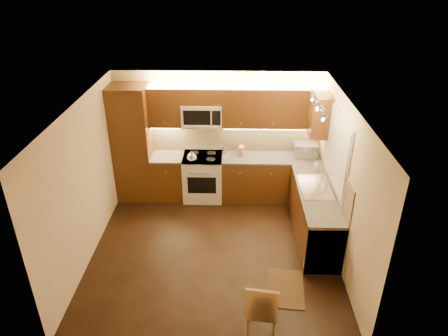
{
  "coord_description": "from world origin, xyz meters",
  "views": [
    {
      "loc": [
        0.31,
        -5.47,
        4.4
      ],
      "look_at": [
        0.15,
        0.55,
        1.25
      ],
      "focal_mm": 32.84,
      "sensor_mm": 36.0,
      "label": 1
    }
  ],
  "objects_px": {
    "stove": "(203,177)",
    "soap_bottle": "(316,165)",
    "sink": "(316,184)",
    "kettle": "(192,156)",
    "toaster_oven": "(305,150)",
    "knife_block": "(241,151)",
    "dining_chair": "(262,307)",
    "microwave": "(202,115)"
  },
  "relations": [
    {
      "from": "knife_block",
      "to": "microwave",
      "type": "bearing_deg",
      "value": -172.56
    },
    {
      "from": "toaster_oven",
      "to": "dining_chair",
      "type": "bearing_deg",
      "value": -106.19
    },
    {
      "from": "microwave",
      "to": "toaster_oven",
      "type": "relative_size",
      "value": 1.71
    },
    {
      "from": "soap_bottle",
      "to": "dining_chair",
      "type": "bearing_deg",
      "value": -89.88
    },
    {
      "from": "microwave",
      "to": "soap_bottle",
      "type": "relative_size",
      "value": 4.51
    },
    {
      "from": "microwave",
      "to": "dining_chair",
      "type": "distance_m",
      "value": 3.86
    },
    {
      "from": "knife_block",
      "to": "soap_bottle",
      "type": "height_order",
      "value": "knife_block"
    },
    {
      "from": "soap_bottle",
      "to": "kettle",
      "type": "bearing_deg",
      "value": -165.55
    },
    {
      "from": "sink",
      "to": "soap_bottle",
      "type": "distance_m",
      "value": 0.67
    },
    {
      "from": "microwave",
      "to": "toaster_oven",
      "type": "distance_m",
      "value": 2.11
    },
    {
      "from": "microwave",
      "to": "dining_chair",
      "type": "height_order",
      "value": "microwave"
    },
    {
      "from": "toaster_oven",
      "to": "dining_chair",
      "type": "xyz_separation_m",
      "value": [
        -1.01,
        -3.48,
        -0.58
      ]
    },
    {
      "from": "stove",
      "to": "dining_chair",
      "type": "relative_size",
      "value": 1.02
    },
    {
      "from": "toaster_oven",
      "to": "soap_bottle",
      "type": "distance_m",
      "value": 0.58
    },
    {
      "from": "kettle",
      "to": "knife_block",
      "type": "distance_m",
      "value": 0.99
    },
    {
      "from": "stove",
      "to": "soap_bottle",
      "type": "distance_m",
      "value": 2.23
    },
    {
      "from": "kettle",
      "to": "dining_chair",
      "type": "bearing_deg",
      "value": -79.92
    },
    {
      "from": "stove",
      "to": "sink",
      "type": "height_order",
      "value": "sink"
    },
    {
      "from": "toaster_oven",
      "to": "knife_block",
      "type": "height_order",
      "value": "toaster_oven"
    },
    {
      "from": "sink",
      "to": "soap_bottle",
      "type": "bearing_deg",
      "value": 80.36
    },
    {
      "from": "sink",
      "to": "soap_bottle",
      "type": "relative_size",
      "value": 5.11
    },
    {
      "from": "soap_bottle",
      "to": "dining_chair",
      "type": "relative_size",
      "value": 0.19
    },
    {
      "from": "microwave",
      "to": "knife_block",
      "type": "distance_m",
      "value": 1.05
    },
    {
      "from": "kettle",
      "to": "toaster_oven",
      "type": "xyz_separation_m",
      "value": [
        2.19,
        0.3,
        0.01
      ]
    },
    {
      "from": "microwave",
      "to": "soap_bottle",
      "type": "bearing_deg",
      "value": -15.88
    },
    {
      "from": "microwave",
      "to": "toaster_oven",
      "type": "height_order",
      "value": "microwave"
    },
    {
      "from": "kettle",
      "to": "dining_chair",
      "type": "distance_m",
      "value": 3.44
    },
    {
      "from": "kettle",
      "to": "soap_bottle",
      "type": "xyz_separation_m",
      "value": [
        2.3,
        -0.27,
        -0.04
      ]
    },
    {
      "from": "stove",
      "to": "sink",
      "type": "distance_m",
      "value": 2.35
    },
    {
      "from": "knife_block",
      "to": "stove",
      "type": "bearing_deg",
      "value": -162.36
    },
    {
      "from": "soap_bottle",
      "to": "microwave",
      "type": "bearing_deg",
      "value": -174.7
    },
    {
      "from": "stove",
      "to": "microwave",
      "type": "distance_m",
      "value": 1.27
    },
    {
      "from": "sink",
      "to": "knife_block",
      "type": "relative_size",
      "value": 4.39
    },
    {
      "from": "kettle",
      "to": "soap_bottle",
      "type": "distance_m",
      "value": 2.32
    },
    {
      "from": "sink",
      "to": "soap_bottle",
      "type": "height_order",
      "value": "soap_bottle"
    },
    {
      "from": "sink",
      "to": "toaster_oven",
      "type": "bearing_deg",
      "value": 90.05
    },
    {
      "from": "stove",
      "to": "toaster_oven",
      "type": "height_order",
      "value": "toaster_oven"
    },
    {
      "from": "knife_block",
      "to": "dining_chair",
      "type": "bearing_deg",
      "value": -75.09
    },
    {
      "from": "kettle",
      "to": "microwave",
      "type": "bearing_deg",
      "value": 50.09
    },
    {
      "from": "dining_chair",
      "to": "knife_block",
      "type": "bearing_deg",
      "value": 101.71
    },
    {
      "from": "kettle",
      "to": "soap_bottle",
      "type": "relative_size",
      "value": 1.21
    },
    {
      "from": "dining_chair",
      "to": "kettle",
      "type": "bearing_deg",
      "value": 118.16
    }
  ]
}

